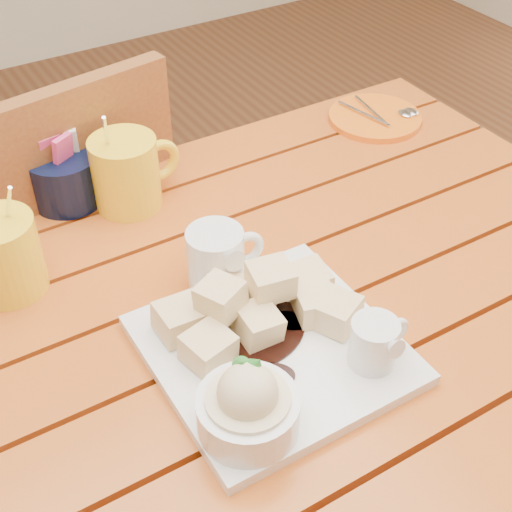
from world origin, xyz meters
TOP-DOWN VIEW (x-y plane):
  - table at (0.00, 0.00)m, footprint 1.20×0.79m
  - dessert_plate at (-0.03, -0.11)m, footprint 0.28×0.28m
  - coffee_mug_left at (-0.25, 0.19)m, footprint 0.14×0.10m
  - coffee_mug_right at (-0.03, 0.28)m, footprint 0.14×0.10m
  - cream_pitcher at (-0.01, 0.05)m, footprint 0.11×0.09m
  - sugar_caddy at (-0.11, 0.34)m, footprint 0.11×0.11m
  - orange_saucer at (0.45, 0.29)m, footprint 0.17×0.17m
  - chair_far at (-0.15, 0.46)m, footprint 0.50×0.50m

SIDE VIEW (x-z plane):
  - chair_far at x=-0.15m, z-range 0.05..0.98m
  - table at x=0.00m, z-range 0.27..1.02m
  - orange_saucer at x=0.45m, z-range 0.75..0.76m
  - dessert_plate at x=-0.03m, z-range 0.73..0.84m
  - sugar_caddy at x=-0.11m, z-range 0.73..0.85m
  - cream_pitcher at x=-0.01m, z-range 0.75..0.84m
  - coffee_mug_left at x=-0.25m, z-range 0.72..0.89m
  - coffee_mug_right at x=-0.03m, z-range 0.72..0.89m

